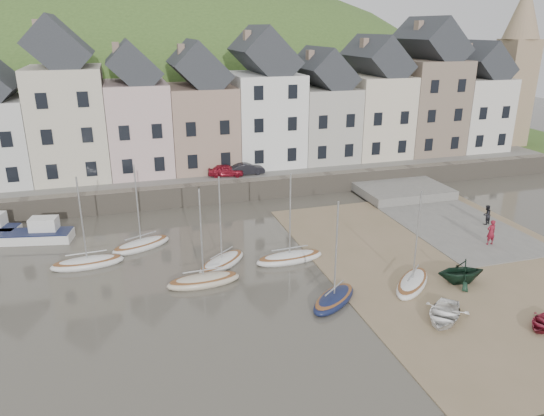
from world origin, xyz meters
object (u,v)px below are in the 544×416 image
object	(u,v)px
rowboat_white	(444,314)
rowboat_green	(461,271)
car_left	(226,170)
car_right	(247,169)
person_red	(491,232)
sailboat_0	(141,245)
person_dark	(487,215)

from	to	relation	value
rowboat_white	rowboat_green	size ratio (longest dim) A/B	1.12
car_left	car_right	bearing A→B (deg)	-77.11
person_red	car_right	size ratio (longest dim) A/B	0.56
rowboat_green	car_left	xyz separation A→B (m)	(-9.93, 21.90, 1.33)
rowboat_green	rowboat_white	bearing A→B (deg)	-37.96
sailboat_0	person_red	xyz separation A→B (m)	(23.92, -6.73, 0.79)
car_right	rowboat_green	bearing A→B (deg)	-161.13
car_left	person_red	bearing A→B (deg)	-125.86
person_red	car_left	world-z (taller)	car_left
rowboat_white	car_right	size ratio (longest dim) A/B	0.99
sailboat_0	person_red	bearing A→B (deg)	-15.71
person_dark	car_right	world-z (taller)	car_right
rowboat_white	car_right	bearing A→B (deg)	145.27
sailboat_0	rowboat_green	xyz separation A→B (m)	(18.38, -10.98, 0.57)
person_red	car_right	bearing A→B (deg)	-49.82
person_dark	car_right	bearing A→B (deg)	-61.20
rowboat_white	person_red	size ratio (longest dim) A/B	1.77
rowboat_white	person_red	bearing A→B (deg)	85.48
rowboat_white	car_left	bearing A→B (deg)	149.62
person_dark	rowboat_white	bearing A→B (deg)	24.97
person_red	car_right	distance (m)	22.23
rowboat_green	car_left	world-z (taller)	car_left
sailboat_0	person_dark	distance (m)	26.50
person_dark	rowboat_green	bearing A→B (deg)	24.92
sailboat_0	car_right	bearing A→B (deg)	46.24
person_dark	car_right	xyz separation A→B (m)	(-15.83, 14.21, 1.24)
rowboat_white	person_dark	world-z (taller)	person_dark
person_red	person_dark	world-z (taller)	person_red
rowboat_white	car_left	world-z (taller)	car_left
sailboat_0	car_right	size ratio (longest dim) A/B	1.90
person_dark	car_left	size ratio (longest dim) A/B	0.47
rowboat_green	sailboat_0	bearing A→B (deg)	-113.18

